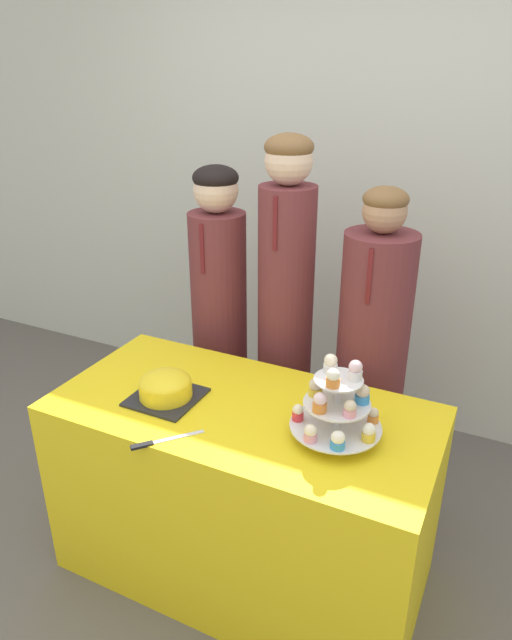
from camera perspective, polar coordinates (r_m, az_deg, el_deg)
ground_plane at (r=2.39m, az=-5.44°, el=-28.65°), size 16.00×16.00×0.00m
wall_back at (r=3.12m, az=10.86°, el=13.51°), size 9.00×0.06×2.70m
table at (r=2.31m, az=-1.27°, el=-16.81°), size 1.40×0.68×0.77m
round_cake at (r=2.13m, az=-9.05°, el=-6.61°), size 0.24×0.24×0.10m
cake_knife at (r=1.93m, az=-10.03°, el=-11.96°), size 0.18×0.20×0.01m
cupcake_stand at (r=1.88m, az=8.10°, el=-8.31°), size 0.30×0.30×0.29m
student_0 at (r=2.74m, az=-3.64°, el=-0.87°), size 0.26×0.27×1.52m
student_1 at (r=2.57m, az=2.91°, el=-0.62°), size 0.25×0.25×1.66m
student_2 at (r=2.51m, az=11.33°, el=-4.90°), size 0.30×0.30×1.49m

